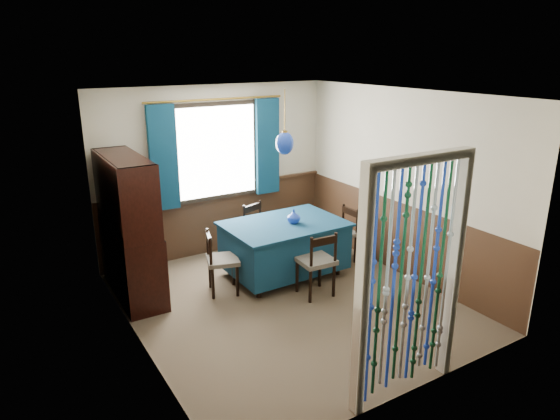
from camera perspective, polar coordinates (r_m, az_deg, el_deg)
floor at (r=6.23m, az=0.91°, el=-10.47°), size 4.00×4.00×0.00m
ceiling at (r=5.51m, az=1.04°, el=13.09°), size 4.00×4.00×0.00m
wall_back at (r=7.46m, az=-7.31°, el=4.44°), size 3.60×0.00×3.60m
wall_front at (r=4.30m, az=15.47°, el=-6.16°), size 3.60×0.00×3.60m
wall_left at (r=5.07m, az=-16.49°, el=-2.58°), size 0.00×4.00×4.00m
wall_right at (r=6.85m, az=13.81°, el=2.88°), size 0.00×4.00×4.00m
wainscot_back at (r=7.65m, az=-7.05°, el=-1.06°), size 3.60×0.00×3.60m
wainscot_front at (r=4.66m, az=14.56°, el=-14.57°), size 3.60×0.00×3.60m
wainscot_left at (r=5.37m, az=-15.64°, el=-10.09°), size 0.00×4.00×4.00m
wainscot_right at (r=7.06m, az=13.28°, el=-3.03°), size 0.00×4.00×4.00m
window at (r=7.35m, az=-7.24°, el=6.64°), size 1.32×0.12×1.42m
doorway at (r=4.42m, az=14.70°, el=-8.27°), size 1.16×0.12×2.18m
dining_table at (r=6.77m, az=0.50°, el=-4.02°), size 1.58×1.10×0.75m
chair_near at (r=6.22m, az=4.24°, el=-5.91°), size 0.45×0.43×0.86m
chair_far at (r=7.29m, az=-2.37°, el=-2.33°), size 0.52×0.51×0.84m
chair_left at (r=6.34m, az=-6.81°, el=-5.74°), size 0.49×0.50×0.82m
chair_right at (r=7.28m, az=7.14°, el=-2.63°), size 0.38×0.40×0.80m
sideboard at (r=6.44m, az=-16.71°, el=-4.29°), size 0.49×1.37×1.78m
pendant_lamp at (r=6.38m, az=0.53°, el=7.66°), size 0.23×0.23×0.82m
vase_table at (r=6.63m, az=1.57°, el=-0.81°), size 0.17×0.17×0.17m
bowl_shelf at (r=5.95m, az=-15.84°, el=0.37°), size 0.22×0.22×0.05m
vase_sideboard at (r=6.54m, az=-17.01°, el=-0.62°), size 0.19×0.19×0.17m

